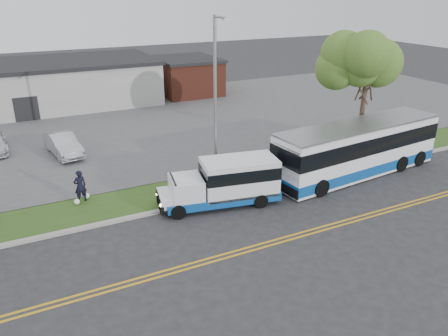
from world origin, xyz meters
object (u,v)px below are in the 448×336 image
tree_east (368,65)px  transit_bus (358,149)px  shuttle_bus (228,181)px  streetlight_near (216,99)px  pedestrian (80,186)px  parked_car_a (63,144)px

tree_east → transit_bus: tree_east is taller
tree_east → shuttle_bus: bearing=-167.6°
tree_east → shuttle_bus: 12.64m
streetlight_near → transit_bus: bearing=-13.8°
transit_bus → pedestrian: 16.51m
streetlight_near → shuttle_bus: streetlight_near is taller
tree_east → pedestrian: tree_east is taller
shuttle_bus → pedestrian: 7.93m
tree_east → streetlight_near: bearing=-178.6°
pedestrian → transit_bus: bearing=158.8°
parked_car_a → transit_bus: bearing=-44.7°
shuttle_bus → transit_bus: transit_bus is taller
streetlight_near → parked_car_a: size_ratio=2.11×
transit_bus → parked_car_a: size_ratio=2.64×
streetlight_near → pedestrian: bearing=170.4°
tree_east → parked_car_a: 21.07m
tree_east → parked_car_a: tree_east is taller
shuttle_bus → pedestrian: shuttle_bus is taller
transit_bus → tree_east: bearing=40.2°
tree_east → shuttle_bus: (-11.38, -2.51, -4.88)m
shuttle_bus → transit_bus: (9.04, 0.11, 0.32)m
shuttle_bus → tree_east: bearing=22.7°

